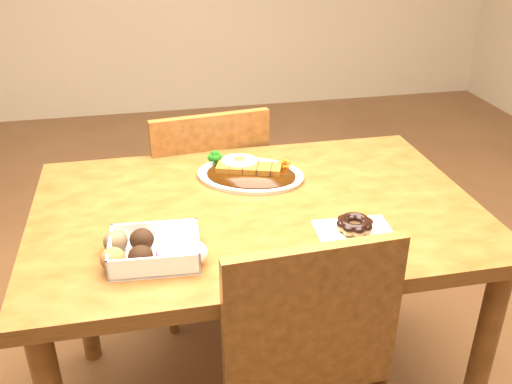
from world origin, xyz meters
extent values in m
cube|color=#4B2C0F|center=(0.00, 0.00, 0.73)|extent=(1.20, 0.80, 0.04)
cylinder|color=#4B2C0F|center=(0.54, -0.34, 0.35)|extent=(0.06, 0.06, 0.71)
cylinder|color=#4B2C0F|center=(-0.54, 0.34, 0.35)|extent=(0.06, 0.06, 0.71)
cylinder|color=#4B2C0F|center=(0.54, 0.34, 0.35)|extent=(0.06, 0.06, 0.71)
cube|color=#4B2C0F|center=(-0.09, 0.60, 0.43)|extent=(0.47, 0.47, 0.04)
cylinder|color=#4B2C0F|center=(0.06, 0.79, 0.21)|extent=(0.04, 0.04, 0.41)
cylinder|color=#4B2C0F|center=(-0.28, 0.75, 0.21)|extent=(0.04, 0.04, 0.41)
cylinder|color=#4B2C0F|center=(0.10, 0.45, 0.21)|extent=(0.04, 0.04, 0.41)
cylinder|color=#4B2C0F|center=(-0.24, 0.41, 0.21)|extent=(0.04, 0.04, 0.41)
cube|color=#4B2C0F|center=(-0.07, 0.41, 0.67)|extent=(0.40, 0.08, 0.40)
cube|color=#4B2C0F|center=(0.04, -0.41, 0.67)|extent=(0.40, 0.05, 0.40)
ellipsoid|color=white|center=(0.02, 0.17, 0.76)|extent=(0.37, 0.33, 0.01)
ellipsoid|color=black|center=(0.02, 0.15, 0.77)|extent=(0.32, 0.27, 0.01)
cube|color=#6B380C|center=(0.01, 0.18, 0.78)|extent=(0.20, 0.12, 0.02)
ellipsoid|color=white|center=(-0.01, 0.21, 0.79)|extent=(0.14, 0.13, 0.01)
ellipsoid|color=#FFB214|center=(-0.01, 0.21, 0.79)|extent=(0.04, 0.04, 0.02)
cube|color=white|center=(-0.28, -0.20, 0.78)|extent=(0.21, 0.17, 0.05)
ellipsoid|color=brown|center=(-0.38, -0.24, 0.78)|extent=(0.06, 0.06, 0.05)
ellipsoid|color=black|center=(-0.31, -0.24, 0.78)|extent=(0.06, 0.06, 0.05)
ellipsoid|color=pink|center=(-0.25, -0.24, 0.78)|extent=(0.06, 0.06, 0.05)
ellipsoid|color=beige|center=(-0.19, -0.25, 0.78)|extent=(0.06, 0.06, 0.05)
ellipsoid|color=black|center=(-0.37, -0.16, 0.78)|extent=(0.06, 0.06, 0.05)
ellipsoid|color=black|center=(-0.31, -0.17, 0.78)|extent=(0.06, 0.06, 0.05)
ellipsoid|color=beige|center=(-0.25, -0.17, 0.78)|extent=(0.06, 0.06, 0.05)
cube|color=silver|center=(0.21, -0.18, 0.75)|extent=(0.20, 0.14, 0.00)
torus|color=olive|center=(0.21, -0.18, 0.77)|extent=(0.10, 0.10, 0.03)
torus|color=black|center=(0.21, -0.18, 0.78)|extent=(0.09, 0.09, 0.02)
camera|label=1|loc=(-0.28, -1.33, 1.50)|focal=40.00mm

